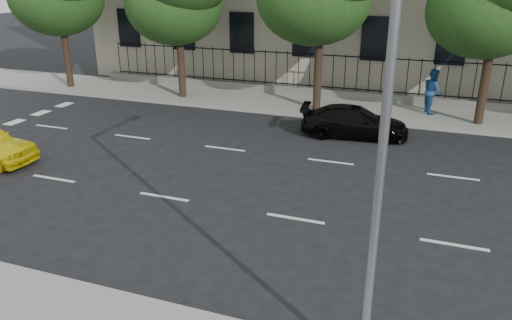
# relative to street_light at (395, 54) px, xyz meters

# --- Properties ---
(ground) EXTENTS (120.00, 120.00, 0.00)m
(ground) POSITION_rel_street_light_xyz_m (-2.50, 1.77, -5.15)
(ground) COLOR black
(ground) RESTS_ON ground
(far_sidewalk) EXTENTS (60.00, 4.00, 0.15)m
(far_sidewalk) POSITION_rel_street_light_xyz_m (-2.50, 15.77, -5.07)
(far_sidewalk) COLOR gray
(far_sidewalk) RESTS_ON ground
(lane_markings) EXTENTS (49.60, 4.62, 0.01)m
(lane_markings) POSITION_rel_street_light_xyz_m (-2.50, 6.52, -5.14)
(lane_markings) COLOR silver
(lane_markings) RESTS_ON ground
(iron_fence) EXTENTS (30.00, 0.50, 2.20)m
(iron_fence) POSITION_rel_street_light_xyz_m (-2.50, 17.47, -4.50)
(iron_fence) COLOR slate
(iron_fence) RESTS_ON far_sidewalk
(street_light) EXTENTS (0.25, 3.32, 8.05)m
(street_light) POSITION_rel_street_light_xyz_m (0.00, 0.00, 0.00)
(street_light) COLOR slate
(street_light) RESTS_ON near_sidewalk
(black_sedan) EXTENTS (4.38, 2.21, 1.22)m
(black_sedan) POSITION_rel_street_light_xyz_m (-2.24, 11.87, -4.54)
(black_sedan) COLOR black
(black_sedan) RESTS_ON ground
(pedestrian_far) EXTENTS (1.04, 1.17, 2.00)m
(pedestrian_far) POSITION_rel_street_light_xyz_m (0.53, 16.04, -4.00)
(pedestrian_far) COLOR navy
(pedestrian_far) RESTS_ON far_sidewalk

